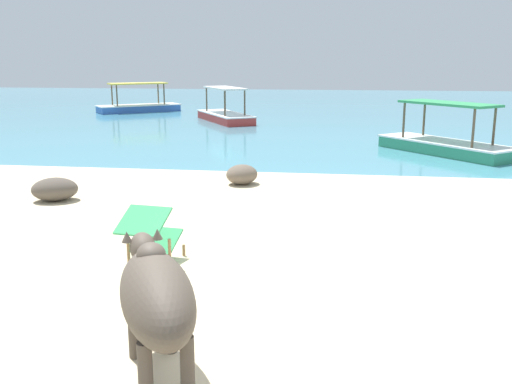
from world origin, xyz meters
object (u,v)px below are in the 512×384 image
deck_chair_far (150,232)px  boat_red (225,114)px  boat_blue (139,106)px  boat_green (445,143)px  cow (156,295)px

deck_chair_far → boat_red: boat_red is taller
deck_chair_far → boat_blue: bearing=26.9°
boat_green → boat_blue: 15.41m
cow → boat_blue: size_ratio=0.48×
cow → boat_green: size_ratio=0.49×
deck_chair_far → boat_blue: boat_blue is taller
deck_chair_far → boat_red: (-2.17, 15.52, -0.13)m
deck_chair_far → boat_blue: size_ratio=0.23×
cow → boat_red: size_ratio=0.46×
cow → deck_chair_far: cow is taller
deck_chair_far → boat_green: boat_green is taller
boat_blue → cow: bearing=72.2°
cow → deck_chair_far: size_ratio=2.08×
boat_blue → boat_red: size_ratio=0.96×
cow → deck_chair_far: 2.47m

